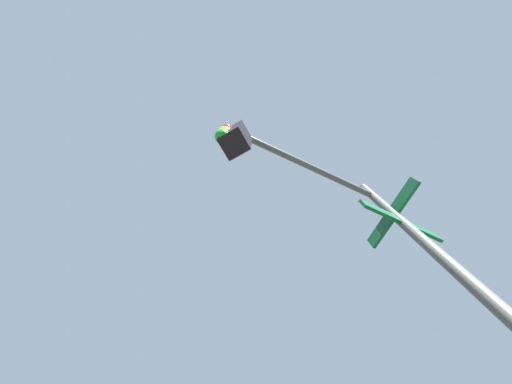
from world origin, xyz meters
name	(u,v)px	position (x,y,z in m)	size (l,w,h in m)	color
traffic_signal_near	(334,197)	(-6.53, -6.42, 3.79)	(1.88, 2.45, 5.35)	#474C47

